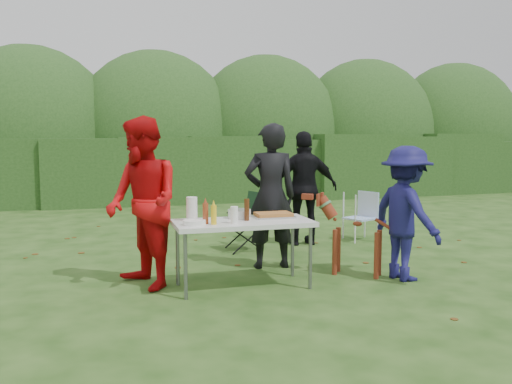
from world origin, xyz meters
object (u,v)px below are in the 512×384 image
object	(u,v)px
person_red_jacket	(143,203)
mustard_bottle	(214,215)
person_cook	(270,196)
dog	(357,236)
child	(406,213)
ketchup_bottle	(206,213)
beer_bottle	(247,210)
lawn_chair	(360,216)
folding_table	(243,226)
camping_chair	(244,221)
person_black_puffy	(305,188)
paper_towel_roll	(192,209)

from	to	relation	value
person_red_jacket	mustard_bottle	world-z (taller)	person_red_jacket
person_cook	dog	size ratio (longest dim) A/B	1.83
person_red_jacket	child	bearing A→B (deg)	58.75
mustard_bottle	ketchup_bottle	size ratio (longest dim) A/B	0.91
dog	beer_bottle	distance (m)	1.45
lawn_chair	ketchup_bottle	world-z (taller)	ketchup_bottle
folding_table	ketchup_bottle	size ratio (longest dim) A/B	6.82
folding_table	lawn_chair	bearing A→B (deg)	39.75
camping_chair	beer_bottle	size ratio (longest dim) A/B	3.53
camping_chair	person_red_jacket	bearing A→B (deg)	29.13
folding_table	person_black_puffy	xyz separation A→B (m)	(1.51, 2.01, 0.18)
person_black_puffy	folding_table	bearing A→B (deg)	58.94
child	ketchup_bottle	size ratio (longest dim) A/B	7.04
lawn_chair	mustard_bottle	size ratio (longest dim) A/B	3.88
camping_chair	ketchup_bottle	xyz separation A→B (m)	(-0.95, -1.98, 0.43)
dog	mustard_bottle	size ratio (longest dim) A/B	4.97
lawn_chair	ketchup_bottle	distance (m)	3.65
person_red_jacket	child	world-z (taller)	person_red_jacket
person_black_puffy	lawn_chair	distance (m)	1.08
person_red_jacket	camping_chair	size ratio (longest dim) A/B	2.22
person_black_puffy	mustard_bottle	world-z (taller)	person_black_puffy
person_red_jacket	person_cook	bearing A→B (deg)	85.16
camping_chair	beer_bottle	xyz separation A→B (m)	(-0.48, -1.89, 0.44)
child	mustard_bottle	xyz separation A→B (m)	(-2.24, 0.05, 0.07)
beer_bottle	person_black_puffy	bearing A→B (deg)	53.85
folding_table	ketchup_bottle	distance (m)	0.47
person_red_jacket	camping_chair	distance (m)	2.30
ketchup_bottle	beer_bottle	bearing A→B (deg)	10.70
child	camping_chair	size ratio (longest dim) A/B	1.83
person_black_puffy	dog	distance (m)	1.93
folding_table	person_cook	distance (m)	0.98
folding_table	lawn_chair	xyz separation A→B (m)	(2.48, 2.06, -0.30)
person_cook	person_red_jacket	xyz separation A→B (m)	(-1.61, -0.49, 0.03)
person_cook	mustard_bottle	world-z (taller)	person_cook
mustard_bottle	child	bearing A→B (deg)	-1.35
dog	lawn_chair	distance (m)	2.21
mustard_bottle	beer_bottle	size ratio (longest dim) A/B	0.83
dog	ketchup_bottle	xyz separation A→B (m)	(-1.87, -0.21, 0.38)
person_red_jacket	dog	world-z (taller)	person_red_jacket
folding_table	camping_chair	size ratio (longest dim) A/B	1.77
camping_chair	dog	bearing A→B (deg)	100.81
folding_table	person_black_puffy	distance (m)	2.52
dog	lawn_chair	size ratio (longest dim) A/B	1.28
camping_chair	lawn_chair	size ratio (longest dim) A/B	1.09
child	person_red_jacket	bearing A→B (deg)	69.82
person_red_jacket	ketchup_bottle	bearing A→B (deg)	37.11
ketchup_bottle	lawn_chair	bearing A→B (deg)	36.44
person_cook	mustard_bottle	bearing A→B (deg)	50.18
person_cook	camping_chair	distance (m)	1.22
folding_table	paper_towel_roll	xyz separation A→B (m)	(-0.53, 0.16, 0.18)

